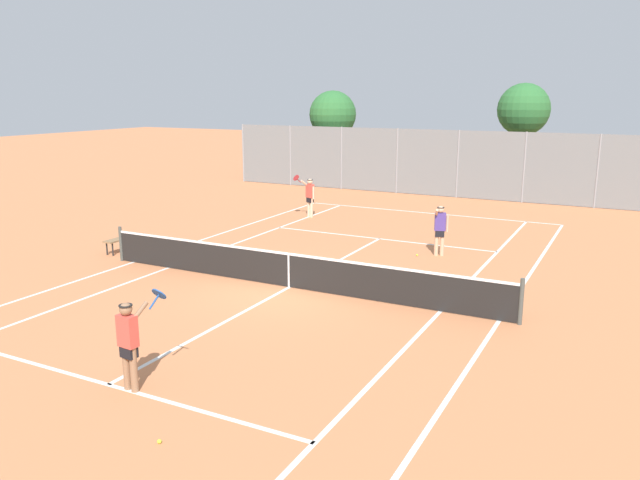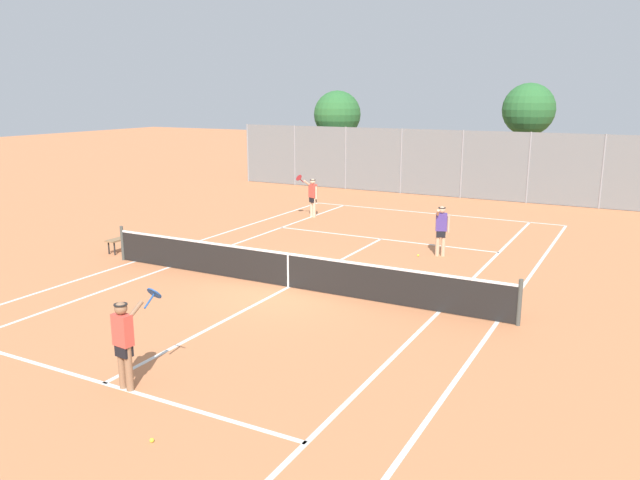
{
  "view_description": "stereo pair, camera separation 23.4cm",
  "coord_description": "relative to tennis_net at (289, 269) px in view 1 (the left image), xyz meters",
  "views": [
    {
      "loc": [
        8.0,
        -13.71,
        5.04
      ],
      "look_at": [
        0.15,
        1.5,
        1.0
      ],
      "focal_mm": 35.0,
      "sensor_mm": 36.0,
      "label": 1
    },
    {
      "loc": [
        8.2,
        -13.6,
        5.04
      ],
      "look_at": [
        0.15,
        1.5,
        1.0
      ],
      "focal_mm": 35.0,
      "sensor_mm": 36.0,
      "label": 2
    }
  ],
  "objects": [
    {
      "name": "ground_plane",
      "position": [
        0.0,
        0.0,
        -0.51
      ],
      "size": [
        120.0,
        120.0,
        0.0
      ],
      "primitive_type": "plane",
      "color": "#CC7A4C"
    },
    {
      "name": "player_near_side",
      "position": [
        0.52,
        -6.35,
        0.42
      ],
      "size": [
        0.71,
        0.72,
        1.77
      ],
      "color": "#936B4C",
      "rests_on": "ground"
    },
    {
      "name": "tree_behind_right",
      "position": [
        2.26,
        20.22,
        3.64
      ],
      "size": [
        2.68,
        2.68,
        5.56
      ],
      "color": "brown",
      "rests_on": "ground"
    },
    {
      "name": "courtside_bench",
      "position": [
        -6.76,
        0.94,
        -0.1
      ],
      "size": [
        0.36,
        1.5,
        0.47
      ],
      "color": "olive",
      "rests_on": "ground"
    },
    {
      "name": "tennis_net",
      "position": [
        0.0,
        0.0,
        0.0
      ],
      "size": [
        12.0,
        0.1,
        1.07
      ],
      "color": "#474C47",
      "rests_on": "ground"
    },
    {
      "name": "tree_behind_left",
      "position": [
        -7.8,
        18.51,
        3.25
      ],
      "size": [
        2.64,
        2.64,
        5.19
      ],
      "color": "brown",
      "rests_on": "ground"
    },
    {
      "name": "court_line_markings",
      "position": [
        0.0,
        0.0,
        -0.51
      ],
      "size": [
        11.1,
        23.9,
        0.01
      ],
      "color": "silver",
      "rests_on": "ground"
    },
    {
      "name": "player_far_right",
      "position": [
        2.57,
        5.08,
        0.4
      ],
      "size": [
        0.44,
        0.56,
        1.6
      ],
      "color": "#D8A884",
      "rests_on": "ground"
    },
    {
      "name": "loose_tennis_ball_2",
      "position": [
        1.97,
        4.71,
        -0.48
      ],
      "size": [
        0.07,
        0.07,
        0.07
      ],
      "primitive_type": "sphere",
      "color": "#D1DB33",
      "rests_on": "ground"
    },
    {
      "name": "player_far_left",
      "position": [
        -4.09,
        8.8,
        0.42
      ],
      "size": [
        0.85,
        0.68,
        1.77
      ],
      "color": "beige",
      "rests_on": "ground"
    },
    {
      "name": "loose_tennis_ball_1",
      "position": [
        2.1,
        -7.45,
        -0.48
      ],
      "size": [
        0.07,
        0.07,
        0.07
      ],
      "primitive_type": "sphere",
      "color": "#D1DB33",
      "rests_on": "ground"
    },
    {
      "name": "back_fence",
      "position": [
        -0.0,
        16.52,
        1.15
      ],
      "size": [
        25.29,
        0.08,
        3.31
      ],
      "color": "gray",
      "rests_on": "ground"
    }
  ]
}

